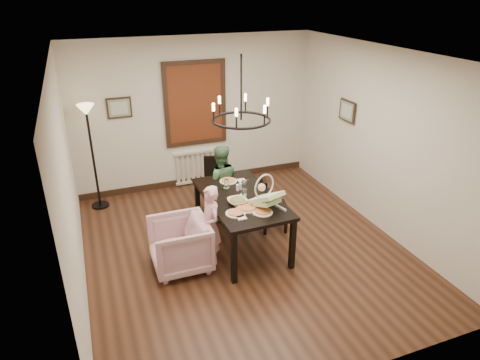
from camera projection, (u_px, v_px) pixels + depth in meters
room_shell at (235, 152)px, 6.12m from camera, size 4.51×5.00×2.81m
dining_table at (241, 202)px, 6.18m from camera, size 1.00×1.74×0.81m
chair_far at (216, 184)px, 7.35m from camera, size 0.51×0.51×0.91m
chair_right at (274, 203)px, 6.72m from camera, size 0.49×0.49×0.91m
armchair at (180, 245)px, 5.82m from camera, size 0.80×0.78×0.71m
elderly_woman at (211, 232)px, 5.90m from camera, size 0.27×0.37×0.96m
seated_man at (220, 189)px, 6.98m from camera, size 0.58×0.48×1.07m
baby_bouncer at (265, 197)px, 5.78m from camera, size 0.51×0.59×0.33m
salad_bowl at (237, 201)px, 5.93m from camera, size 0.32×0.32×0.08m
pizza_platter at (247, 207)px, 5.80m from camera, size 0.30×0.30×0.04m
drinking_glass at (245, 194)px, 6.05m from camera, size 0.08×0.08×0.15m
window_blinds at (195, 104)px, 7.81m from camera, size 1.00×0.03×1.40m
radiator at (198, 166)px, 8.35m from camera, size 0.92×0.12×0.62m
picture_back at (119, 108)px, 7.36m from camera, size 0.42×0.03×0.36m
picture_right at (347, 111)px, 7.18m from camera, size 0.03×0.42×0.36m
floor_lamp at (93, 159)px, 7.22m from camera, size 0.30×0.30×1.80m
chandelier at (241, 120)px, 5.67m from camera, size 0.80×0.80×0.04m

